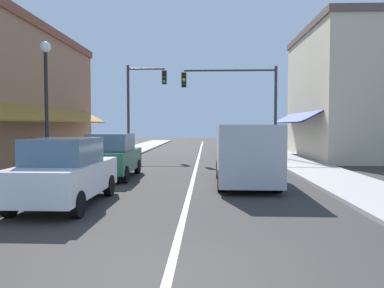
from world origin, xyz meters
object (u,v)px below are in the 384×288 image
object	(u,v)px
parked_car_nearest_left	(65,172)
van_in_lane	(245,152)
parked_car_second_left	(112,156)
street_lamp_left_near	(46,90)
traffic_signal_mast_arm	(242,95)
traffic_signal_left_corner	(140,97)

from	to	relation	value
parked_car_nearest_left	van_in_lane	xyz separation A→B (m)	(5.07, 3.76, 0.27)
parked_car_second_left	street_lamp_left_near	world-z (taller)	street_lamp_left_near
van_in_lane	street_lamp_left_near	distance (m)	7.13
traffic_signal_mast_arm	street_lamp_left_near	distance (m)	13.55
parked_car_nearest_left	van_in_lane	distance (m)	6.32
traffic_signal_left_corner	street_lamp_left_near	bearing A→B (deg)	-93.79
parked_car_second_left	traffic_signal_mast_arm	size ratio (longest dim) A/B	0.69
van_in_lane	traffic_signal_mast_arm	distance (m)	10.69
parked_car_second_left	traffic_signal_left_corner	distance (m)	11.12
parked_car_nearest_left	traffic_signal_left_corner	bearing A→B (deg)	93.36
van_in_lane	street_lamp_left_near	bearing A→B (deg)	-171.41
van_in_lane	traffic_signal_mast_arm	xyz separation A→B (m)	(0.84, 10.28, 2.84)
traffic_signal_left_corner	street_lamp_left_near	world-z (taller)	traffic_signal_left_corner
van_in_lane	traffic_signal_mast_arm	size ratio (longest dim) A/B	0.88
parked_car_nearest_left	parked_car_second_left	distance (m)	5.21
parked_car_second_left	traffic_signal_left_corner	bearing A→B (deg)	93.13
van_in_lane	traffic_signal_left_corner	size ratio (longest dim) A/B	0.85
parked_car_nearest_left	traffic_signal_mast_arm	size ratio (longest dim) A/B	0.69
van_in_lane	traffic_signal_left_corner	distance (m)	13.75
parked_car_nearest_left	traffic_signal_mast_arm	xyz separation A→B (m)	(5.91, 14.03, 3.11)
parked_car_nearest_left	traffic_signal_mast_arm	bearing A→B (deg)	67.62
traffic_signal_left_corner	street_lamp_left_near	size ratio (longest dim) A/B	1.26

